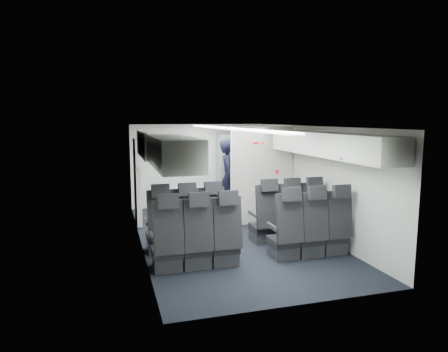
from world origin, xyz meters
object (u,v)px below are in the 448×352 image
flight_attendant (229,178)px  carry_on_bag (158,147)px  seat_row_mid (256,238)px  boarding_door (137,181)px  seat_row_front (238,224)px  galley_unit (234,170)px

flight_attendant → carry_on_bag: size_ratio=4.45×
seat_row_mid → flight_attendant: 3.05m
flight_attendant → carry_on_bag: bearing=157.0°
seat_row_mid → carry_on_bag: 2.20m
carry_on_bag → boarding_door: bearing=114.3°
seat_row_mid → flight_attendant: flight_attendant is taller
carry_on_bag → seat_row_mid: bearing=-13.8°
boarding_door → flight_attendant: (2.09, -0.01, -0.04)m
seat_row_front → carry_on_bag: carry_on_bag is taller
galley_unit → carry_on_bag: (-2.37, -3.26, 0.87)m
seat_row_mid → galley_unit: galley_unit is taller
seat_row_mid → carry_on_bag: bearing=147.9°
seat_row_front → carry_on_bag: bearing=-179.7°
flight_attendant → seat_row_mid: bearing=-169.7°
seat_row_front → seat_row_mid: (0.00, -0.90, 0.00)m
carry_on_bag → seat_row_front: bearing=18.6°
seat_row_mid → boarding_door: size_ratio=1.79×
galley_unit → carry_on_bag: size_ratio=4.62×
galley_unit → boarding_door: size_ratio=1.02×
seat_row_mid → carry_on_bag: (-1.42, 0.89, 1.42)m
seat_row_mid → flight_attendant: (0.45, 2.98, 0.51)m
galley_unit → boarding_door: (-2.59, -1.17, 0.00)m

